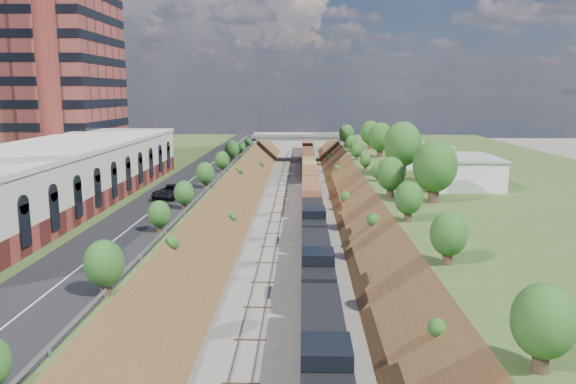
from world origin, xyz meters
The scene contains 18 objects.
platform_left centered at (-33.00, 60.00, 2.50)m, with size 44.00×180.00×5.00m, color #3C5021.
platform_right centered at (33.00, 60.00, 2.50)m, with size 44.00×180.00×5.00m, color #3C5021.
embankment_left centered at (-11.00, 60.00, 0.00)m, with size 7.07×180.00×7.07m, color brown.
embankment_right centered at (11.00, 60.00, 0.00)m, with size 7.07×180.00×7.07m, color brown.
rail_left_track centered at (-2.60, 60.00, 0.09)m, with size 1.58×180.00×0.18m, color gray.
rail_right_track centered at (2.60, 60.00, 0.09)m, with size 1.58×180.00×0.18m, color gray.
road centered at (-15.50, 60.00, 5.05)m, with size 8.00×180.00×0.10m, color black.
guardrail centered at (-11.40, 59.80, 5.55)m, with size 0.10×171.00×0.70m.
commercial_building centered at (-28.00, 38.00, 8.51)m, with size 14.30×62.30×7.00m.
highrise_tower centered at (-44.00, 72.00, 32.88)m, with size 22.00×22.00×53.90m.
smokestack centered at (-36.00, 56.00, 25.00)m, with size 3.20×3.20×40.00m, color maroon.
overpass centered at (0.00, 122.00, 4.92)m, with size 24.50×8.30×7.40m.
white_building_near centered at (23.50, 52.00, 7.00)m, with size 9.00×12.00×4.00m, color silver.
white_building_far centered at (23.00, 74.00, 6.80)m, with size 8.00×10.00×3.60m, color silver.
tree_right_large centered at (17.00, 40.00, 9.38)m, with size 5.25×5.25×7.61m.
tree_left_crest centered at (-11.80, 20.00, 7.04)m, with size 2.45×2.45×3.55m.
freight_train centered at (2.60, 81.09, 2.49)m, with size 2.84×160.59×4.55m.
suv centered at (-15.22, 41.58, 5.94)m, with size 2.77×6.01×1.67m, color black.
Camera 1 is at (1.24, -26.63, 18.08)m, focal length 35.00 mm.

